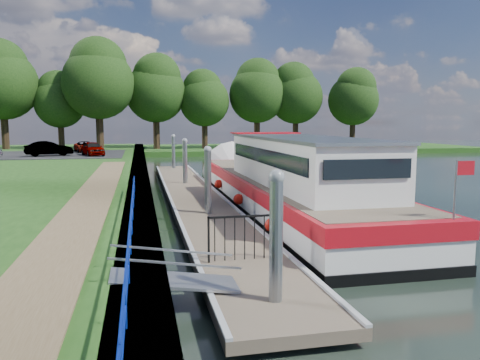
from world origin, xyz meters
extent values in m
plane|color=black|center=(0.00, 0.00, 0.00)|extent=(160.00, 160.00, 0.00)
cube|color=#473D2D|center=(-2.55, 15.00, 0.39)|extent=(1.10, 90.00, 0.78)
cube|color=#1B4012|center=(12.00, 52.00, 0.30)|extent=(60.00, 18.00, 0.60)
cube|color=brown|center=(-4.40, 8.00, 0.80)|extent=(1.60, 40.00, 0.05)
cube|color=black|center=(-11.00, 38.00, 0.81)|extent=(14.00, 12.00, 0.06)
cube|color=#0C2DBF|center=(-2.75, 3.00, 1.48)|extent=(0.04, 18.00, 0.04)
cube|color=#0C2DBF|center=(-2.75, 3.00, 1.12)|extent=(0.03, 18.00, 0.03)
cylinder|color=#0C2DBF|center=(-2.75, -2.00, 1.14)|extent=(0.04, 0.04, 0.72)
cylinder|color=#0C2DBF|center=(-2.75, 0.00, 1.14)|extent=(0.04, 0.04, 0.72)
cylinder|color=#0C2DBF|center=(-2.75, 2.00, 1.14)|extent=(0.04, 0.04, 0.72)
cylinder|color=#0C2DBF|center=(-2.75, 4.00, 1.14)|extent=(0.04, 0.04, 0.72)
cylinder|color=#0C2DBF|center=(-2.75, 6.00, 1.14)|extent=(0.04, 0.04, 0.72)
cylinder|color=#0C2DBF|center=(-2.75, 8.00, 1.14)|extent=(0.04, 0.04, 0.72)
cylinder|color=#0C2DBF|center=(-2.75, 10.00, 1.14)|extent=(0.04, 0.04, 0.72)
cylinder|color=#0C2DBF|center=(-2.75, 12.00, 1.14)|extent=(0.04, 0.04, 0.72)
cube|color=brown|center=(0.00, 13.00, 0.28)|extent=(2.50, 30.00, 0.24)
cube|color=#9EA0A3|center=(0.00, 1.00, 0.05)|extent=(2.30, 5.00, 0.30)
cube|color=#9EA0A3|center=(0.00, 9.00, 0.05)|extent=(2.30, 5.00, 0.30)
cube|color=#9EA0A3|center=(0.00, 17.00, 0.05)|extent=(2.30, 5.00, 0.30)
cube|color=#9EA0A3|center=(0.00, 25.00, 0.05)|extent=(2.30, 5.00, 0.30)
cube|color=#9EA0A3|center=(1.19, 13.00, 0.43)|extent=(0.12, 30.00, 0.06)
cube|color=#9EA0A3|center=(-1.19, 13.00, 0.43)|extent=(0.12, 30.00, 0.06)
cylinder|color=gray|center=(0.00, -0.50, 1.10)|extent=(0.26, 0.26, 3.40)
sphere|color=gray|center=(0.00, -0.50, 2.80)|extent=(0.30, 0.30, 0.30)
cylinder|color=gray|center=(0.00, 8.50, 1.10)|extent=(0.26, 0.26, 3.40)
sphere|color=gray|center=(0.00, 8.50, 2.80)|extent=(0.30, 0.30, 0.30)
cylinder|color=gray|center=(0.00, 17.50, 1.10)|extent=(0.26, 0.26, 3.40)
sphere|color=gray|center=(0.00, 17.50, 2.80)|extent=(0.30, 0.30, 0.30)
cylinder|color=gray|center=(0.00, 26.50, 1.10)|extent=(0.26, 0.26, 3.40)
sphere|color=gray|center=(0.00, 26.50, 2.80)|extent=(0.30, 0.30, 0.30)
cube|color=#A5A8AD|center=(-1.85, 0.50, 0.60)|extent=(2.58, 1.00, 0.43)
cube|color=#A5A8AD|center=(-1.85, 0.02, 1.10)|extent=(2.58, 0.04, 0.41)
cube|color=#A5A8AD|center=(-1.85, 0.98, 1.10)|extent=(2.58, 0.04, 0.41)
cube|color=black|center=(-0.90, 2.20, 0.98)|extent=(0.05, 0.05, 1.15)
cube|color=black|center=(0.90, 2.20, 0.98)|extent=(0.05, 0.05, 1.15)
cube|color=black|center=(0.00, 2.20, 1.52)|extent=(1.85, 0.05, 0.05)
cube|color=black|center=(-0.75, 2.20, 0.98)|extent=(0.02, 0.02, 1.10)
cube|color=black|center=(-0.50, 2.20, 0.98)|extent=(0.02, 0.02, 1.10)
cube|color=black|center=(-0.25, 2.20, 0.98)|extent=(0.02, 0.02, 1.10)
cube|color=black|center=(0.00, 2.20, 0.98)|extent=(0.02, 0.02, 1.10)
cube|color=black|center=(0.25, 2.20, 0.98)|extent=(0.02, 0.02, 1.10)
cube|color=black|center=(0.50, 2.20, 0.98)|extent=(0.02, 0.02, 1.10)
cube|color=black|center=(0.75, 2.20, 0.98)|extent=(0.02, 0.02, 1.10)
cube|color=black|center=(3.60, 10.91, 0.02)|extent=(4.00, 20.00, 0.55)
cube|color=silver|center=(3.60, 10.91, 0.62)|extent=(3.96, 19.90, 0.65)
cube|color=#AA0B16|center=(3.60, 10.91, 1.18)|extent=(4.04, 20.00, 0.48)
cube|color=brown|center=(3.60, 10.91, 1.42)|extent=(3.68, 19.20, 0.04)
cone|color=silver|center=(3.60, 21.31, 0.55)|extent=(4.00, 1.50, 4.00)
cube|color=silver|center=(3.60, 8.41, 2.30)|extent=(3.00, 11.00, 1.75)
cube|color=gray|center=(3.60, 8.41, 3.22)|extent=(3.10, 11.20, 0.10)
cube|color=black|center=(2.08, 8.41, 2.55)|extent=(0.04, 10.00, 0.55)
cube|color=black|center=(5.12, 8.41, 2.55)|extent=(0.04, 10.00, 0.55)
cube|color=black|center=(3.60, 13.96, 2.55)|extent=(2.60, 0.04, 0.55)
cube|color=black|center=(3.60, 2.86, 2.55)|extent=(2.60, 0.04, 0.55)
cube|color=#AA0B16|center=(3.60, 13.61, 3.30)|extent=(3.20, 1.60, 0.06)
cylinder|color=gray|center=(5.10, 1.21, 2.15)|extent=(0.05, 0.05, 1.50)
cube|color=#AA0B16|center=(5.35, 1.21, 2.70)|extent=(0.50, 0.02, 0.35)
sphere|color=red|center=(1.48, 4.91, 0.65)|extent=(0.44, 0.44, 0.44)
sphere|color=red|center=(1.48, 9.91, 0.65)|extent=(0.44, 0.44, 0.44)
sphere|color=red|center=(1.48, 14.91, 0.65)|extent=(0.44, 0.44, 0.44)
imported|color=#594C47|center=(2.40, 5.02, 2.30)|extent=(0.61, 0.73, 1.72)
cylinder|color=#332316|center=(-17.49, 49.36, 2.70)|extent=(0.83, 0.83, 4.21)
sphere|color=black|center=(-17.49, 49.36, 8.08)|extent=(7.95, 7.95, 7.95)
cylinder|color=#332316|center=(-11.50, 49.87, 2.15)|extent=(0.70, 0.70, 3.10)
sphere|color=black|center=(-11.50, 49.87, 6.11)|extent=(5.85, 5.85, 5.85)
sphere|color=black|center=(-11.67, 50.04, 7.57)|extent=(4.65, 4.65, 4.65)
cylinder|color=#332316|center=(-6.89, 47.36, 2.75)|extent=(0.84, 0.84, 4.29)
sphere|color=black|center=(-6.89, 47.36, 8.23)|extent=(8.10, 8.10, 8.10)
sphere|color=black|center=(-6.84, 47.51, 10.25)|extent=(6.44, 6.44, 6.44)
cylinder|color=#332316|center=(-0.41, 49.36, 2.52)|extent=(0.79, 0.79, 3.83)
sphere|color=black|center=(-0.41, 49.36, 7.42)|extent=(7.24, 7.24, 7.24)
sphere|color=black|center=(-0.22, 49.13, 9.23)|extent=(5.75, 5.75, 5.75)
cylinder|color=#332316|center=(5.49, 49.09, 2.23)|extent=(0.72, 0.72, 3.26)
sphere|color=black|center=(5.49, 49.09, 6.40)|extent=(6.16, 6.16, 6.16)
sphere|color=black|center=(5.30, 49.34, 7.93)|extent=(4.89, 4.89, 4.89)
cylinder|color=#332316|center=(12.25, 49.38, 2.49)|extent=(0.78, 0.78, 3.77)
sphere|color=black|center=(12.25, 49.38, 7.31)|extent=(7.13, 7.13, 7.13)
sphere|color=black|center=(12.38, 49.62, 9.09)|extent=(5.66, 5.66, 5.66)
cylinder|color=#332316|center=(17.42, 49.40, 2.42)|extent=(0.77, 0.77, 3.65)
sphere|color=black|center=(17.42, 49.40, 7.09)|extent=(6.89, 6.89, 6.89)
sphere|color=black|center=(17.07, 49.41, 8.81)|extent=(5.47, 5.47, 5.47)
cylinder|color=#332316|center=(24.52, 47.52, 2.30)|extent=(0.74, 0.74, 3.41)
sphere|color=black|center=(24.52, 47.52, 6.66)|extent=(6.43, 6.43, 6.43)
sphere|color=black|center=(24.75, 47.30, 8.26)|extent=(5.11, 5.11, 5.11)
imported|color=#999999|center=(-6.66, 35.54, 1.47)|extent=(2.61, 4.04, 1.28)
imported|color=#999999|center=(-10.44, 35.68, 1.50)|extent=(4.25, 2.60, 1.32)
imported|color=#999999|center=(-7.90, 40.97, 1.37)|extent=(2.74, 4.20, 1.07)
camera|label=1|loc=(-2.49, -8.82, 3.81)|focal=35.00mm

